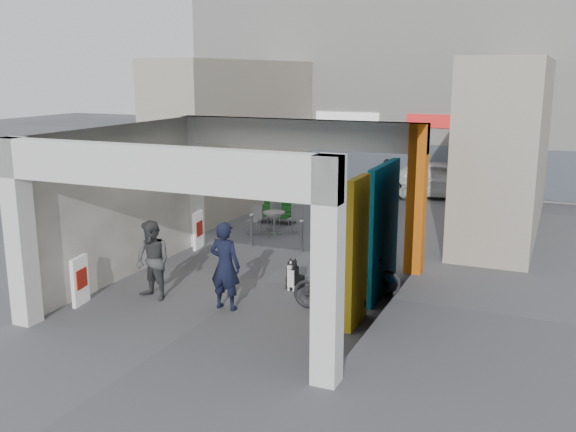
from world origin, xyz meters
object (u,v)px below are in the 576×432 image
at_px(cafe_set, 274,223).
at_px(border_collie, 294,277).
at_px(man_crates, 387,185).
at_px(bicycle_rear, 329,290).
at_px(man_elderly, 359,229).
at_px(produce_stand, 278,213).
at_px(man_back_turned, 153,261).
at_px(man_with_dog, 225,266).
at_px(bicycle_front, 361,274).
at_px(white_van, 439,179).

distance_m(cafe_set, border_collie, 5.08).
relative_size(man_crates, bicycle_rear, 1.16).
relative_size(man_elderly, man_crates, 1.03).
bearing_deg(man_elderly, cafe_set, 153.42).
height_order(produce_stand, man_back_turned, man_back_turned).
relative_size(man_with_dog, bicycle_rear, 1.17).
height_order(border_collie, bicycle_front, bicycle_front).
height_order(man_with_dog, bicycle_front, man_with_dog).
bearing_deg(man_back_turned, bicycle_rear, 24.69).
bearing_deg(man_crates, man_with_dog, 95.19).
xyz_separation_m(man_crates, white_van, (1.18, 3.11, -0.18)).
bearing_deg(produce_stand, bicycle_rear, -61.84).
distance_m(man_with_dog, bicycle_rear, 2.10).
height_order(man_back_turned, white_van, man_back_turned).
height_order(man_elderly, bicycle_front, man_elderly).
relative_size(border_collie, man_elderly, 0.40).
distance_m(produce_stand, bicycle_front, 6.86).
bearing_deg(white_van, cafe_set, 143.85).
relative_size(man_elderly, bicycle_front, 1.08).
distance_m(produce_stand, man_with_dog, 7.55).
bearing_deg(white_van, man_back_turned, 155.06).
height_order(border_collie, man_back_turned, man_back_turned).
distance_m(produce_stand, man_elderly, 4.99).
height_order(man_elderly, white_van, man_elderly).
bearing_deg(man_with_dog, cafe_set, -73.03).
bearing_deg(man_back_turned, man_crates, 90.79).
xyz_separation_m(man_back_turned, man_elderly, (3.19, 3.97, 0.08)).
relative_size(man_with_dog, man_elderly, 0.98).
height_order(man_with_dog, man_elderly, man_elderly).
distance_m(produce_stand, man_back_turned, 7.36).
bearing_deg(cafe_set, man_with_dog, -74.30).
relative_size(produce_stand, man_elderly, 0.63).
height_order(cafe_set, man_back_turned, man_back_turned).
relative_size(produce_stand, bicycle_front, 0.67).
relative_size(man_elderly, bicycle_rear, 1.20).
relative_size(produce_stand, bicycle_rear, 0.75).
distance_m(man_elderly, white_van, 9.42).
relative_size(produce_stand, man_with_dog, 0.64).
bearing_deg(bicycle_front, border_collie, 92.84).
bearing_deg(bicycle_rear, white_van, 2.59).
bearing_deg(bicycle_rear, produce_stand, 33.35).
distance_m(cafe_set, man_crates, 4.75).
xyz_separation_m(cafe_set, white_van, (3.45, 7.25, 0.42)).
xyz_separation_m(man_back_turned, bicycle_rear, (3.60, 0.75, -0.37)).
bearing_deg(man_back_turned, white_van, 88.69).
height_order(cafe_set, border_collie, cafe_set).
distance_m(man_with_dog, white_van, 13.40).
relative_size(produce_stand, white_van, 0.27).
xyz_separation_m(bicycle_rear, white_van, (-0.20, 12.64, 0.25)).
height_order(border_collie, man_crates, man_crates).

